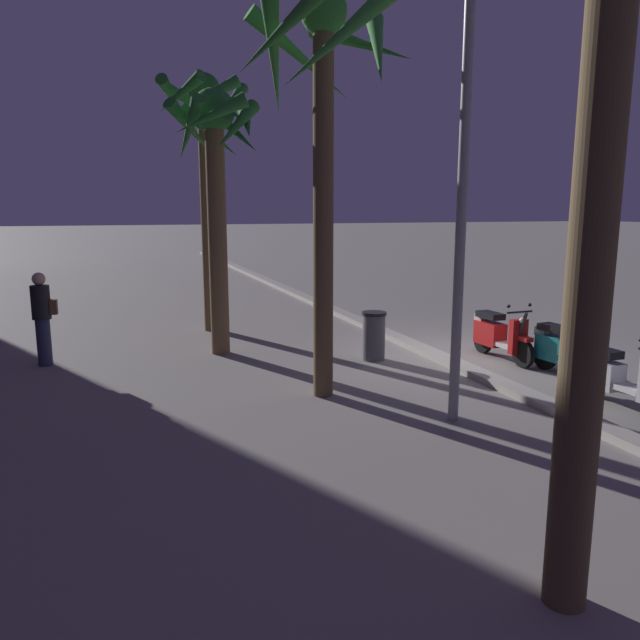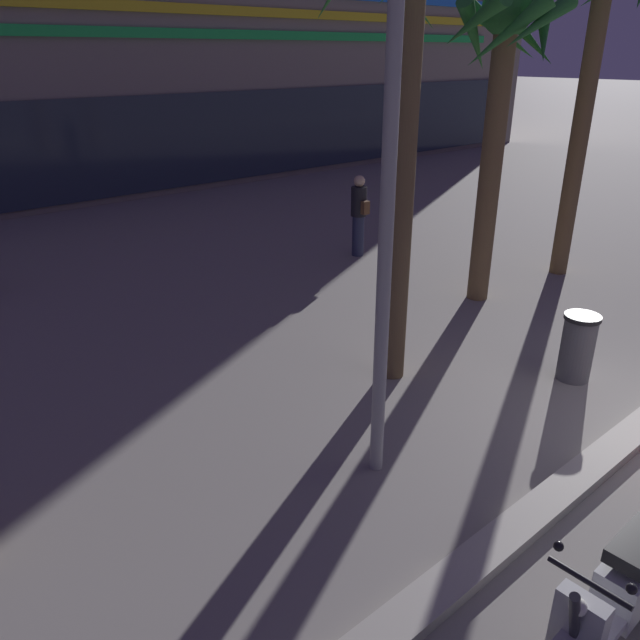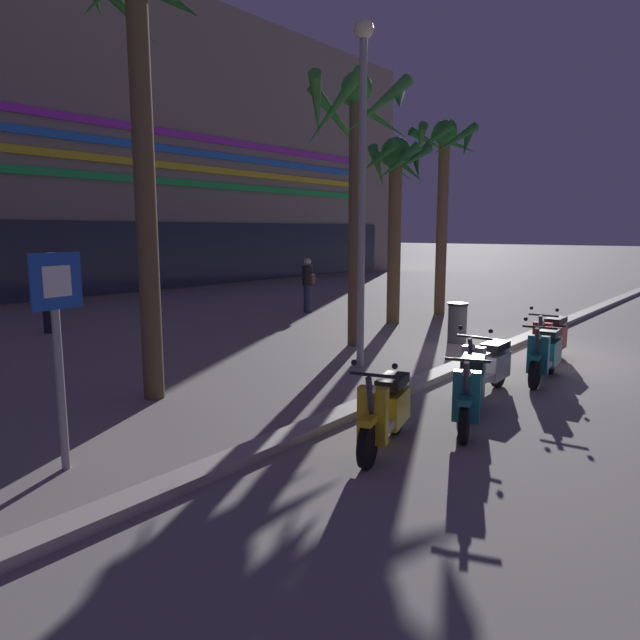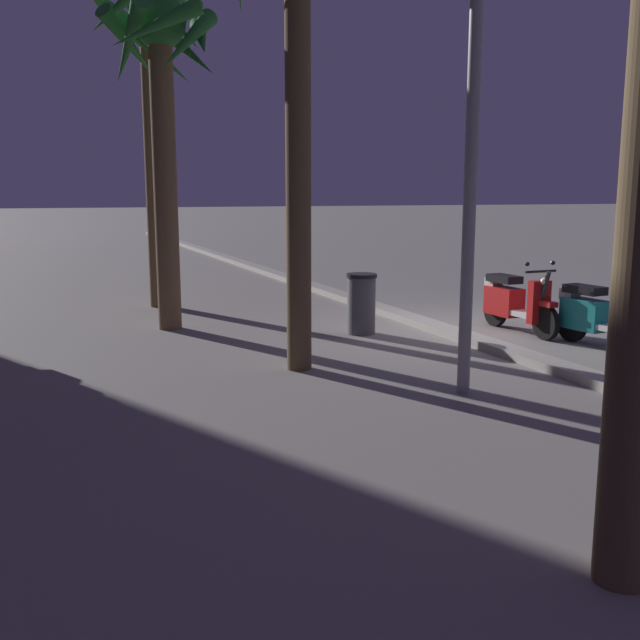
{
  "view_description": "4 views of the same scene",
  "coord_description": "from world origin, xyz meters",
  "px_view_note": "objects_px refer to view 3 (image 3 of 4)",
  "views": [
    {
      "loc": [
        -10.06,
        6.54,
        2.93
      ],
      "look_at": [
        -0.9,
        3.28,
        1.13
      ],
      "focal_mm": 33.99,
      "sensor_mm": 36.0,
      "label": 1
    },
    {
      "loc": [
        -7.12,
        -1.74,
        4.16
      ],
      "look_at": [
        -2.89,
        3.17,
        1.34
      ],
      "focal_mm": 34.7,
      "sensor_mm": 36.0,
      "label": 2
    },
    {
      "loc": [
        -12.06,
        -4.16,
        2.63
      ],
      "look_at": [
        -3.4,
        2.77,
        0.9
      ],
      "focal_mm": 32.28,
      "sensor_mm": 36.0,
      "label": 3
    },
    {
      "loc": [
        -9.73,
        6.45,
        2.2
      ],
      "look_at": [
        -2.78,
        3.68,
        0.88
      ],
      "focal_mm": 40.7,
      "sensor_mm": 36.0,
      "label": 4
    }
  ],
  "objects_px": {
    "scooter_teal_mid_centre": "(546,354)",
    "palm_tree_mid_walkway": "(139,70)",
    "scooter_yellow_mid_rear": "(386,411)",
    "litter_bin": "(457,322)",
    "palm_tree_by_mall_entrance": "(443,170)",
    "pedestrian_window_shopping": "(47,300)",
    "palm_tree_far_corner": "(356,141)",
    "scooter_red_lead_nearest": "(551,339)",
    "palm_tree_near_sign": "(396,186)",
    "scooter_teal_far_back": "(470,390)",
    "street_lamp": "(362,161)",
    "pedestrian_by_palm_tree": "(308,284)",
    "crossing_sign": "(58,336)",
    "scooter_silver_last_in_row": "(488,367)"
  },
  "relations": [
    {
      "from": "scooter_yellow_mid_rear",
      "to": "palm_tree_far_corner",
      "type": "distance_m",
      "value": 7.52
    },
    {
      "from": "crossing_sign",
      "to": "pedestrian_window_shopping",
      "type": "bearing_deg",
      "value": 64.69
    },
    {
      "from": "scooter_teal_far_back",
      "to": "palm_tree_far_corner",
      "type": "height_order",
      "value": "palm_tree_far_corner"
    },
    {
      "from": "scooter_teal_mid_centre",
      "to": "crossing_sign",
      "type": "xyz_separation_m",
      "value": [
        -7.35,
        2.89,
        1.04
      ]
    },
    {
      "from": "palm_tree_near_sign",
      "to": "scooter_teal_mid_centre",
      "type": "bearing_deg",
      "value": -124.5
    },
    {
      "from": "scooter_teal_mid_centre",
      "to": "palm_tree_far_corner",
      "type": "xyz_separation_m",
      "value": [
        0.37,
        4.43,
        4.12
      ]
    },
    {
      "from": "scooter_silver_last_in_row",
      "to": "street_lamp",
      "type": "xyz_separation_m",
      "value": [
        0.22,
        2.67,
        3.47
      ]
    },
    {
      "from": "palm_tree_by_mall_entrance",
      "to": "street_lamp",
      "type": "height_order",
      "value": "street_lamp"
    },
    {
      "from": "scooter_yellow_mid_rear",
      "to": "palm_tree_far_corner",
      "type": "relative_size",
      "value": 0.28
    },
    {
      "from": "palm_tree_near_sign",
      "to": "scooter_red_lead_nearest",
      "type": "bearing_deg",
      "value": -113.96
    },
    {
      "from": "scooter_yellow_mid_rear",
      "to": "pedestrian_window_shopping",
      "type": "distance_m",
      "value": 11.16
    },
    {
      "from": "scooter_teal_mid_centre",
      "to": "street_lamp",
      "type": "height_order",
      "value": "street_lamp"
    },
    {
      "from": "scooter_yellow_mid_rear",
      "to": "palm_tree_near_sign",
      "type": "bearing_deg",
      "value": 30.86
    },
    {
      "from": "palm_tree_near_sign",
      "to": "palm_tree_by_mall_entrance",
      "type": "distance_m",
      "value": 2.51
    },
    {
      "from": "scooter_yellow_mid_rear",
      "to": "litter_bin",
      "type": "distance_m",
      "value": 7.06
    },
    {
      "from": "scooter_red_lead_nearest",
      "to": "pedestrian_by_palm_tree",
      "type": "relative_size",
      "value": 1.01
    },
    {
      "from": "palm_tree_by_mall_entrance",
      "to": "street_lamp",
      "type": "relative_size",
      "value": 0.93
    },
    {
      "from": "crossing_sign",
      "to": "palm_tree_by_mall_entrance",
      "type": "xyz_separation_m",
      "value": [
        13.51,
        2.36,
        2.97
      ]
    },
    {
      "from": "pedestrian_window_shopping",
      "to": "scooter_silver_last_in_row",
      "type": "bearing_deg",
      "value": -81.31
    },
    {
      "from": "pedestrian_by_palm_tree",
      "to": "litter_bin",
      "type": "bearing_deg",
      "value": -105.6
    },
    {
      "from": "scooter_red_lead_nearest",
      "to": "palm_tree_far_corner",
      "type": "xyz_separation_m",
      "value": [
        -1.11,
        4.07,
        4.12
      ]
    },
    {
      "from": "scooter_yellow_mid_rear",
      "to": "pedestrian_by_palm_tree",
      "type": "distance_m",
      "value": 11.77
    },
    {
      "from": "crossing_sign",
      "to": "street_lamp",
      "type": "xyz_separation_m",
      "value": [
        6.04,
        0.21,
        2.41
      ]
    },
    {
      "from": "palm_tree_near_sign",
      "to": "pedestrian_by_palm_tree",
      "type": "height_order",
      "value": "palm_tree_near_sign"
    },
    {
      "from": "scooter_yellow_mid_rear",
      "to": "palm_tree_mid_walkway",
      "type": "bearing_deg",
      "value": 98.04
    },
    {
      "from": "scooter_teal_far_back",
      "to": "litter_bin",
      "type": "height_order",
      "value": "scooter_teal_far_back"
    },
    {
      "from": "scooter_teal_far_back",
      "to": "street_lamp",
      "type": "xyz_separation_m",
      "value": [
        1.77,
        3.06,
        3.45
      ]
    },
    {
      "from": "palm_tree_far_corner",
      "to": "scooter_teal_mid_centre",
      "type": "bearing_deg",
      "value": -94.8
    },
    {
      "from": "scooter_silver_last_in_row",
      "to": "litter_bin",
      "type": "xyz_separation_m",
      "value": [
        3.72,
        2.3,
        0.04
      ]
    },
    {
      "from": "palm_tree_by_mall_entrance",
      "to": "street_lamp",
      "type": "bearing_deg",
      "value": -164.0
    },
    {
      "from": "scooter_yellow_mid_rear",
      "to": "palm_tree_mid_walkway",
      "type": "xyz_separation_m",
      "value": [
        -0.56,
        3.98,
        4.5
      ]
    },
    {
      "from": "scooter_teal_far_back",
      "to": "street_lamp",
      "type": "distance_m",
      "value": 4.94
    },
    {
      "from": "palm_tree_far_corner",
      "to": "palm_tree_mid_walkway",
      "type": "bearing_deg",
      "value": 179.57
    },
    {
      "from": "street_lamp",
      "to": "pedestrian_by_palm_tree",
      "type": "bearing_deg",
      "value": 47.48
    },
    {
      "from": "scooter_yellow_mid_rear",
      "to": "litter_bin",
      "type": "relative_size",
      "value": 1.77
    },
    {
      "from": "palm_tree_by_mall_entrance",
      "to": "pedestrian_window_shopping",
      "type": "xyz_separation_m",
      "value": [
        -9.4,
        6.34,
        -3.61
      ]
    },
    {
      "from": "scooter_red_lead_nearest",
      "to": "street_lamp",
      "type": "xyz_separation_m",
      "value": [
        -2.8,
        2.74,
        3.44
      ]
    },
    {
      "from": "litter_bin",
      "to": "scooter_teal_far_back",
      "type": "bearing_deg",
      "value": -152.97
    },
    {
      "from": "pedestrian_window_shopping",
      "to": "scooter_red_lead_nearest",
      "type": "bearing_deg",
      "value": -67.18
    },
    {
      "from": "palm_tree_by_mall_entrance",
      "to": "litter_bin",
      "type": "distance_m",
      "value": 6.17
    },
    {
      "from": "scooter_teal_mid_centre",
      "to": "palm_tree_mid_walkway",
      "type": "distance_m",
      "value": 8.12
    },
    {
      "from": "pedestrian_by_palm_tree",
      "to": "street_lamp",
      "type": "bearing_deg",
      "value": -132.52
    },
    {
      "from": "palm_tree_far_corner",
      "to": "scooter_red_lead_nearest",
      "type": "bearing_deg",
      "value": -74.79
    },
    {
      "from": "scooter_teal_far_back",
      "to": "palm_tree_near_sign",
      "type": "relative_size",
      "value": 0.34
    },
    {
      "from": "scooter_silver_last_in_row",
      "to": "litter_bin",
      "type": "relative_size",
      "value": 1.9
    },
    {
      "from": "scooter_teal_far_back",
      "to": "pedestrian_window_shopping",
      "type": "distance_m",
      "value": 11.55
    },
    {
      "from": "scooter_red_lead_nearest",
      "to": "litter_bin",
      "type": "relative_size",
      "value": 1.87
    },
    {
      "from": "palm_tree_far_corner",
      "to": "scooter_yellow_mid_rear",
      "type": "bearing_deg",
      "value": -141.2
    },
    {
      "from": "scooter_teal_mid_centre",
      "to": "scooter_red_lead_nearest",
      "type": "distance_m",
      "value": 1.52
    },
    {
      "from": "crossing_sign",
      "to": "pedestrian_by_palm_tree",
      "type": "relative_size",
      "value": 1.36
    }
  ]
}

